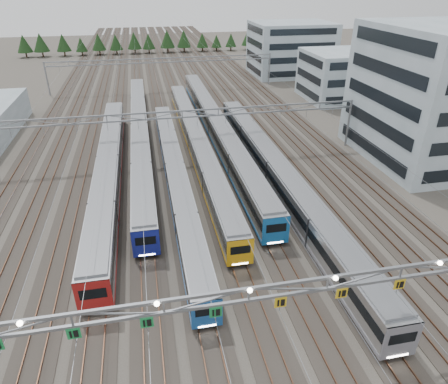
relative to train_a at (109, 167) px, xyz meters
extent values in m
plane|color=#47423A|center=(11.25, -33.85, -2.24)|extent=(400.00, 400.00, 0.00)
cube|color=#2D2823|center=(11.25, 66.15, -2.20)|extent=(54.00, 260.00, 0.08)
cube|color=brown|center=(-14.22, 66.15, -2.08)|extent=(0.08, 260.00, 0.16)
cube|color=brown|center=(36.72, 66.15, -2.08)|extent=(0.08, 260.00, 0.16)
cube|color=brown|center=(10.53, 66.15, -2.08)|extent=(0.08, 260.00, 0.16)
cube|color=brown|center=(11.97, 66.15, -2.08)|extent=(0.08, 260.00, 0.16)
cube|color=black|center=(0.00, 0.05, -1.80)|extent=(2.53, 51.88, 0.38)
cube|color=#ABAEB4|center=(0.00, 0.05, 0.06)|extent=(2.98, 52.93, 3.35)
cube|color=black|center=(0.00, 0.05, 0.46)|extent=(3.04, 52.67, 1.01)
cube|color=#A31A19|center=(0.00, 0.05, -1.36)|extent=(3.03, 52.67, 0.37)
cube|color=slate|center=(0.00, 0.05, 1.84)|extent=(2.68, 51.88, 0.27)
cube|color=#A31A19|center=(0.00, -26.37, 0.06)|extent=(3.00, 0.12, 3.35)
cube|color=black|center=(0.00, -26.40, 0.46)|extent=(2.24, 0.10, 1.01)
cube|color=white|center=(0.00, -26.43, -1.41)|extent=(1.79, 0.06, 0.16)
cube|color=black|center=(4.50, 14.05, -1.82)|extent=(2.35, 65.57, 0.36)
cube|color=#ABAEB4|center=(4.50, 14.05, -0.10)|extent=(2.76, 66.91, 3.11)
cube|color=black|center=(4.50, 14.05, 0.28)|extent=(2.82, 66.57, 0.94)
cube|color=navy|center=(4.50, 14.05, -1.40)|extent=(2.81, 66.57, 0.35)
cube|color=slate|center=(4.50, 14.05, 1.56)|extent=(2.49, 65.57, 0.25)
cube|color=navy|center=(4.50, -19.35, -0.10)|extent=(2.78, 0.12, 3.11)
cube|color=black|center=(4.50, -19.38, 0.28)|extent=(2.07, 0.10, 0.94)
cube|color=white|center=(4.50, -19.41, -1.45)|extent=(1.66, 0.06, 0.15)
cube|color=black|center=(9.00, -3.06, -1.83)|extent=(2.16, 52.60, 0.33)
cube|color=#ABAEB4|center=(9.00, -3.06, -0.25)|extent=(2.54, 53.68, 2.86)
cube|color=black|center=(9.00, -3.06, 0.09)|extent=(2.60, 53.41, 0.86)
cube|color=#1E56A3|center=(9.00, -3.06, -1.45)|extent=(2.59, 53.41, 0.32)
cube|color=slate|center=(9.00, -3.06, 1.27)|extent=(2.28, 52.60, 0.23)
cube|color=#1E56A3|center=(9.00, -29.85, -0.25)|extent=(2.56, 0.12, 2.86)
cube|color=black|center=(9.00, -29.88, 0.09)|extent=(1.90, 0.10, 0.86)
cube|color=white|center=(9.00, -29.91, -1.50)|extent=(1.52, 0.06, 0.14)
cube|color=black|center=(13.50, 8.19, -1.82)|extent=(2.28, 60.54, 0.35)
cube|color=#ABAEB4|center=(13.50, 8.19, -0.15)|extent=(2.69, 61.78, 3.02)
cube|color=black|center=(13.50, 8.19, 0.22)|extent=(2.75, 61.47, 0.91)
cube|color=yellow|center=(13.50, 8.19, -1.42)|extent=(2.74, 61.47, 0.34)
cube|color=slate|center=(13.50, 8.19, 1.46)|extent=(2.42, 60.54, 0.24)
cube|color=yellow|center=(13.50, -22.65, -0.15)|extent=(2.71, 0.12, 3.02)
cube|color=black|center=(13.50, -22.68, 0.22)|extent=(2.02, 0.10, 0.91)
cube|color=white|center=(13.50, -22.71, -1.47)|extent=(1.61, 0.06, 0.14)
cube|color=black|center=(18.00, 14.20, -1.81)|extent=(2.51, 67.10, 0.38)
cube|color=#ABAEB4|center=(18.00, 14.20, 0.03)|extent=(2.95, 68.47, 3.32)
cube|color=black|center=(18.00, 14.20, 0.43)|extent=(3.01, 68.13, 1.00)
cube|color=blue|center=(18.00, 14.20, -1.36)|extent=(3.00, 68.13, 0.37)
cube|color=slate|center=(18.00, 14.20, 1.80)|extent=(2.65, 67.10, 0.26)
cube|color=blue|center=(18.00, -19.99, 0.03)|extent=(2.97, 0.12, 3.32)
cube|color=black|center=(18.00, -20.02, 0.43)|extent=(2.21, 0.10, 1.00)
cube|color=white|center=(18.00, -20.05, -1.42)|extent=(1.77, 0.06, 0.16)
cube|color=black|center=(22.50, -6.48, -1.81)|extent=(2.51, 57.26, 0.38)
cube|color=#ABAEB4|center=(22.50, -6.48, 0.03)|extent=(2.95, 58.43, 3.32)
cube|color=black|center=(22.50, -6.48, 0.43)|extent=(3.01, 58.14, 1.00)
cube|color=gray|center=(22.50, -6.48, -1.36)|extent=(3.00, 58.14, 0.37)
cube|color=slate|center=(22.50, -6.48, 1.80)|extent=(2.66, 57.26, 0.26)
cube|color=gray|center=(22.50, -35.65, 0.03)|extent=(2.97, 0.12, 3.32)
cube|color=black|center=(22.50, -35.68, 0.43)|extent=(2.21, 0.10, 1.00)
cube|color=white|center=(22.50, -35.71, -1.42)|extent=(1.77, 0.06, 0.16)
cube|color=gray|center=(11.25, -33.85, 5.56)|extent=(56.00, 0.22, 0.22)
cube|color=gray|center=(11.25, -33.85, 4.56)|extent=(56.00, 0.22, 0.22)
cube|color=#1B8842|center=(0.00, -33.97, 4.06)|extent=(0.85, 0.06, 0.85)
cube|color=#1B8842|center=(4.50, -33.97, 4.06)|extent=(0.85, 0.06, 0.85)
cube|color=#1B8842|center=(9.00, -33.97, 4.06)|extent=(0.85, 0.06, 0.85)
cube|color=gold|center=(13.50, -33.97, 4.06)|extent=(0.85, 0.06, 0.85)
cube|color=gold|center=(18.00, -33.97, 4.06)|extent=(0.85, 0.06, 0.85)
cube|color=gold|center=(22.50, -33.97, 4.06)|extent=(0.85, 0.06, 0.85)
cylinder|color=gray|center=(39.25, 6.15, 1.76)|extent=(0.36, 0.36, 8.00)
cube|color=gray|center=(11.25, 6.15, 5.56)|extent=(56.00, 0.22, 0.22)
cube|color=gray|center=(11.25, 6.15, 4.56)|extent=(56.00, 0.22, 0.22)
cylinder|color=gray|center=(-16.75, 51.15, 1.76)|extent=(0.36, 0.36, 8.00)
cylinder|color=gray|center=(39.25, 51.15, 1.76)|extent=(0.36, 0.36, 8.00)
cube|color=gray|center=(11.25, 51.15, 5.56)|extent=(56.00, 0.22, 0.22)
cube|color=gray|center=(11.25, 51.15, 4.56)|extent=(56.00, 0.22, 0.22)
cube|color=#8EA3AA|center=(48.79, -0.82, 7.74)|extent=(18.00, 22.00, 19.96)
cube|color=#8EA3AA|center=(50.35, 34.25, 3.17)|extent=(14.00, 16.00, 10.82)
cube|color=#8EA3AA|center=(49.10, 62.56, 4.96)|extent=(22.00, 18.00, 14.39)
camera|label=1|loc=(5.65, -53.09, 23.66)|focal=32.00mm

